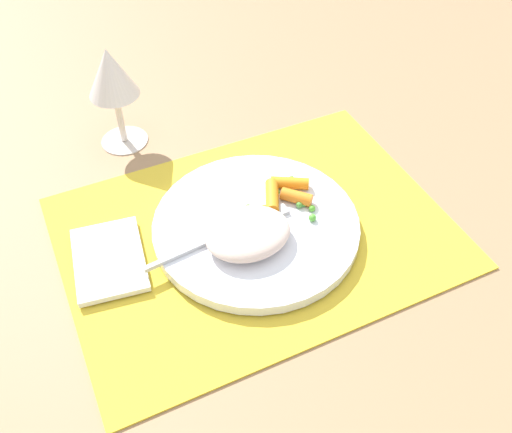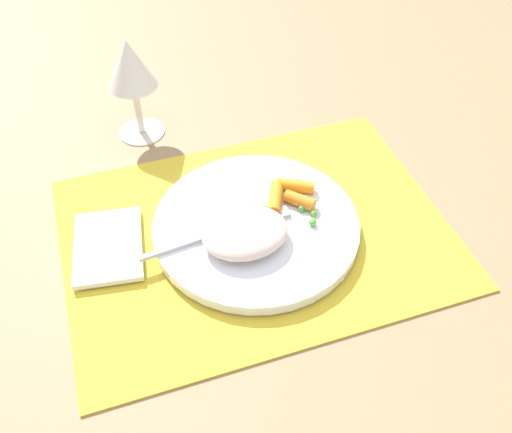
# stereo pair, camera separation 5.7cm
# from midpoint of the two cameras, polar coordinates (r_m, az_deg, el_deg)

# --- Properties ---
(ground_plane) EXTENTS (2.40, 2.40, 0.00)m
(ground_plane) POSITION_cam_midpoint_polar(r_m,az_deg,el_deg) (0.73, 2.23, -1.77)
(ground_plane) COLOR #997551
(placemat) EXTENTS (0.49, 0.36, 0.01)m
(placemat) POSITION_cam_midpoint_polar(r_m,az_deg,el_deg) (0.73, 2.23, -1.62)
(placemat) COLOR gold
(placemat) RESTS_ON ground_plane
(plate) EXTENTS (0.26, 0.26, 0.01)m
(plate) POSITION_cam_midpoint_polar(r_m,az_deg,el_deg) (0.72, 2.26, -1.06)
(plate) COLOR white
(plate) RESTS_ON placemat
(rice_mound) EXTENTS (0.11, 0.09, 0.03)m
(rice_mound) POSITION_cam_midpoint_polar(r_m,az_deg,el_deg) (0.68, 1.24, -1.72)
(rice_mound) COLOR beige
(rice_mound) RESTS_ON plate
(carrot_portion) EXTENTS (0.09, 0.08, 0.02)m
(carrot_portion) POSITION_cam_midpoint_polar(r_m,az_deg,el_deg) (0.73, 5.29, 1.80)
(carrot_portion) COLOR orange
(carrot_portion) RESTS_ON plate
(pea_scatter) EXTENTS (0.08, 0.09, 0.01)m
(pea_scatter) POSITION_cam_midpoint_polar(r_m,az_deg,el_deg) (0.72, 5.45, 0.54)
(pea_scatter) COLOR green
(pea_scatter) RESTS_ON plate
(fork) EXTENTS (0.20, 0.03, 0.01)m
(fork) POSITION_cam_midpoint_polar(r_m,az_deg,el_deg) (0.70, -0.15, -1.31)
(fork) COLOR beige
(fork) RESTS_ON plate
(wine_glass) EXTENTS (0.07, 0.07, 0.16)m
(wine_glass) POSITION_cam_midpoint_polar(r_m,az_deg,el_deg) (0.83, -10.64, 14.47)
(wine_glass) COLOR silver
(wine_glass) RESTS_ON ground_plane
(napkin) EXTENTS (0.10, 0.13, 0.01)m
(napkin) POSITION_cam_midpoint_polar(r_m,az_deg,el_deg) (0.72, -12.56, -3.04)
(napkin) COLOR white
(napkin) RESTS_ON placemat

